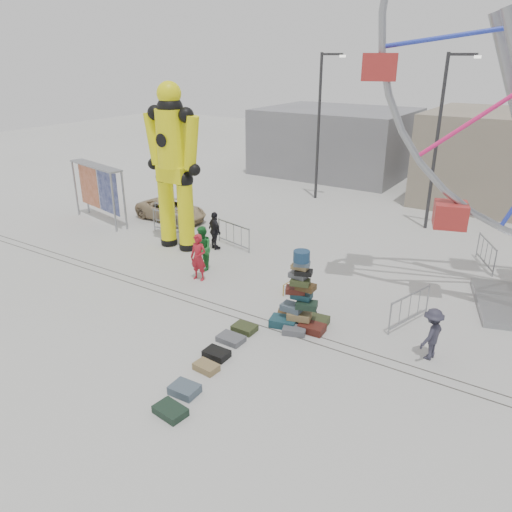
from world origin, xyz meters
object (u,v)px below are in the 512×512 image
Objects in this scene: barricade_dummy_b at (170,223)px; barricade_wheel_front at (409,309)px; pedestrian_red at (198,257)px; steamer_trunk at (298,292)px; pedestrian_black at (215,231)px; barricade_dummy_a at (169,216)px; parked_suv at (171,210)px; banner_scaffold at (97,179)px; barricade_wheel_back at (486,254)px; suitcase_tower at (300,305)px; crash_test_dummy at (173,162)px; pedestrian_green at (202,249)px; lamp_post_left at (320,120)px; pedestrian_grey at (432,334)px; barricade_dummy_c at (234,235)px; lamp_post_right at (440,135)px.

barricade_dummy_b is 12.26m from barricade_wheel_front.
pedestrian_red is at bearing 114.35° from barricade_wheel_front.
steamer_trunk is 5.71m from pedestrian_black.
parked_suv is at bearing 134.10° from barricade_dummy_a.
banner_scaffold is at bearing 100.96° from barricade_wheel_front.
steamer_trunk is 9.52m from barricade_dummy_a.
suitcase_tower is at bearing -53.47° from barricade_wheel_back.
pedestrian_red is 7.61m from parked_suv.
pedestrian_red is at bearing -163.49° from steamer_trunk.
pedestrian_red is at bearing 157.78° from suitcase_tower.
crash_test_dummy is at bearing -37.23° from barricade_dummy_b.
suitcase_tower reaches higher than pedestrian_green.
lamp_post_left reaches higher than pedestrian_green.
pedestrian_black reaches higher than barricade_dummy_b.
pedestrian_grey is (11.65, -2.77, -3.02)m from crash_test_dummy.
lamp_post_left is at bearing -130.04° from pedestrian_grey.
crash_test_dummy is 8.01× the size of steamer_trunk.
barricade_dummy_b is 3.50m from barricade_dummy_c.
barricade_wheel_front is (9.07, -11.80, -3.93)m from lamp_post_left.
lamp_post_left reaches higher than suitcase_tower.
steamer_trunk is 5.48m from barricade_dummy_c.
lamp_post_right is 4.46× the size of pedestrian_red.
lamp_post_right is 12.33m from pedestrian_grey.
pedestrian_black is (-9.09, 1.94, 0.29)m from barricade_wheel_front.
lamp_post_left is at bearing 81.40° from crash_test_dummy.
pedestrian_green reaches higher than barricade_dummy_b.
pedestrian_grey is (8.72, -0.60, -0.13)m from pedestrian_red.
pedestrian_red reaches higher than barricade_dummy_b.
barricade_wheel_front is (3.83, 0.20, 0.34)m from steamer_trunk.
barricade_dummy_c is at bearing -103.11° from parked_suv.
barricade_wheel_back is 7.80m from pedestrian_grey.
lamp_post_right reaches higher than pedestrian_red.
barricade_wheel_front is 14.04m from parked_suv.
pedestrian_black is (-10.24, -4.32, 0.29)m from barricade_wheel_back.
pedestrian_black is (3.68, -1.13, 0.29)m from barricade_dummy_a.
lamp_post_left is 12.27m from barricade_wheel_back.
banner_scaffold is at bearing -103.26° from barricade_wheel_back.
barricade_wheel_front reaches higher than steamer_trunk.
barricade_wheel_front is 8.13m from pedestrian_green.
banner_scaffold is 17.69m from pedestrian_grey.
barricade_dummy_b and barricade_dummy_c have the same top height.
barricade_dummy_a is at bearing 133.78° from barricade_dummy_b.
lamp_post_left is 4.00× the size of barricade_dummy_a.
barricade_dummy_b is 13.65m from pedestrian_grey.
lamp_post_right is 4.78× the size of pedestrian_black.
barricade_dummy_a is 1.20× the size of pedestrian_black.
barricade_dummy_b reaches higher than parked_suv.
barricade_dummy_c is at bearing 98.76° from pedestrian_red.
suitcase_tower is at bearing 141.57° from barricade_wheel_front.
pedestrian_black is (-0.55, -0.64, 0.29)m from barricade_dummy_c.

